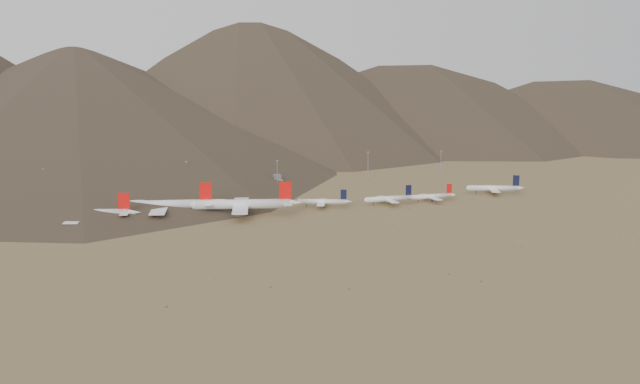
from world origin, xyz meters
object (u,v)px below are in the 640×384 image
object	(u,v)px
widebody_centre	(163,205)
narrowbody_b	(390,199)
widebody_west	(84,214)
narrowbody_a	(324,202)
widebody_east	(243,204)
control_tower	(277,182)

from	to	relation	value
widebody_centre	narrowbody_b	xyz separation A→B (m)	(162.09, -11.00, -3.24)
widebody_west	narrowbody_a	distance (m)	163.81
widebody_east	narrowbody_a	size ratio (longest dim) A/B	1.98
widebody_centre	narrowbody_a	distance (m)	112.73
widebody_west	control_tower	xyz separation A→B (m)	(153.39, 93.74, -1.62)
widebody_centre	widebody_east	distance (m)	53.73
narrowbody_b	narrowbody_a	bearing A→B (deg)	175.18
control_tower	narrowbody_b	bearing A→B (deg)	-57.52
widebody_centre	control_tower	bearing A→B (deg)	50.72
widebody_centre	widebody_east	xyz separation A→B (m)	(51.55, -15.15, 0.08)
widebody_west	control_tower	bearing A→B (deg)	46.44
widebody_east	control_tower	world-z (taller)	widebody_east
control_tower	widebody_west	bearing A→B (deg)	-148.57
narrowbody_b	widebody_centre	bearing A→B (deg)	177.01
narrowbody_b	widebody_east	bearing A→B (deg)	-176.95
widebody_west	narrowbody_a	size ratio (longest dim) A/B	1.76
narrowbody_b	control_tower	distance (m)	111.58
widebody_west	narrowbody_b	bearing A→B (deg)	14.91
widebody_east	narrowbody_b	xyz separation A→B (m)	(110.55, 4.15, -3.31)
narrowbody_a	narrowbody_b	bearing A→B (deg)	16.19
widebody_east	narrowbody_b	bearing A→B (deg)	15.87
widebody_east	control_tower	distance (m)	110.58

